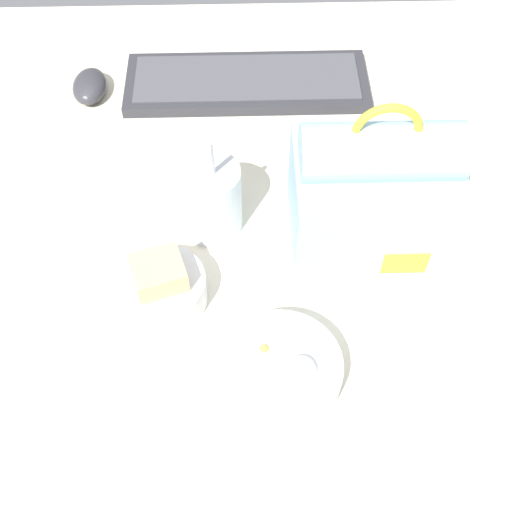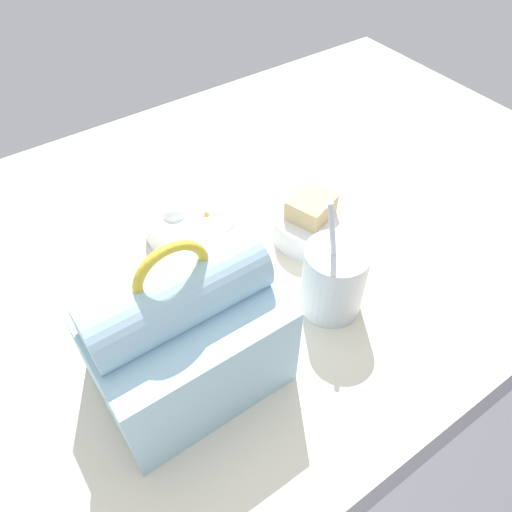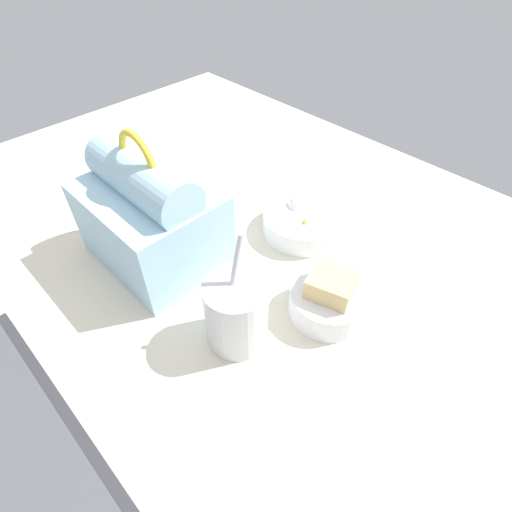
{
  "view_description": "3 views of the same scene",
  "coord_description": "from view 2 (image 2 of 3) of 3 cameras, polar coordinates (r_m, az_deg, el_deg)",
  "views": [
    {
      "loc": [
        -2.66,
        -50.23,
        70.61
      ],
      "look_at": [
        -1.47,
        -5.07,
        7.0
      ],
      "focal_mm": 45.0,
      "sensor_mm": 36.0,
      "label": 1
    },
    {
      "loc": [
        24.56,
        32.36,
        55.8
      ],
      "look_at": [
        -1.47,
        -5.07,
        7.0
      ],
      "focal_mm": 35.0,
      "sensor_mm": 36.0,
      "label": 2
    },
    {
      "loc": [
        -31.07,
        24.22,
        48.15
      ],
      "look_at": [
        -1.47,
        -5.07,
        7.0
      ],
      "focal_mm": 28.0,
      "sensor_mm": 36.0,
      "label": 3
    }
  ],
  "objects": [
    {
      "name": "desk_surface",
      "position": [
        0.68,
        1.43,
        -6.53
      ],
      "size": [
        140.0,
        110.0,
        2.0
      ],
      "color": "beige",
      "rests_on": "ground"
    },
    {
      "name": "keyboard",
      "position": [
        0.59,
        23.67,
        -24.74
      ],
      "size": [
        38.63,
        13.56,
        2.1
      ],
      "color": "#2D2D33",
      "rests_on": "desk_surface"
    },
    {
      "name": "lunch_bag",
      "position": [
        0.56,
        -8.33,
        -8.83
      ],
      "size": [
        20.17,
        16.13,
        22.05
      ],
      "color": "#9EC6DB",
      "rests_on": "desk_surface"
    },
    {
      "name": "soup_cup",
      "position": [
        0.64,
        8.86,
        -2.55
      ],
      "size": [
        8.18,
        8.18,
        17.14
      ],
      "color": "silver",
      "rests_on": "desk_surface"
    },
    {
      "name": "bento_bowl_sandwich",
      "position": [
        0.75,
        6.11,
        3.79
      ],
      "size": [
        10.92,
        10.92,
        7.44
      ],
      "color": "silver",
      "rests_on": "desk_surface"
    },
    {
      "name": "bento_bowl_snacks",
      "position": [
        0.77,
        -7.45,
        4.01
      ],
      "size": [
        13.98,
        13.98,
        5.82
      ],
      "color": "silver",
      "rests_on": "desk_surface"
    }
  ]
}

